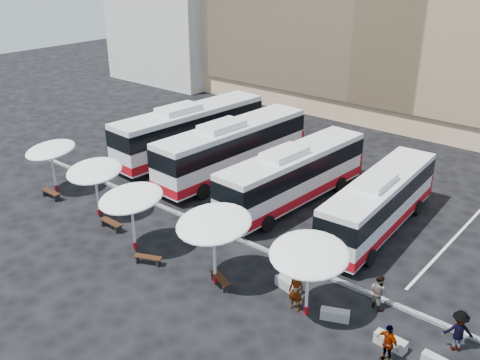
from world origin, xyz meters
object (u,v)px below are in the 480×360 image
Objects in this scene: sunshade_2 at (131,198)px; wood_bench_1 at (111,223)px; conc_bench_2 at (390,342)px; passenger_0 at (296,292)px; sunshade_4 at (309,255)px; passenger_1 at (378,292)px; conc_bench_0 at (288,284)px; passenger_3 at (458,331)px; bus_0 at (191,129)px; bus_2 at (294,174)px; sunshade_1 at (94,171)px; bus_1 at (233,147)px; wood_bench_0 at (51,193)px; passenger_2 at (387,343)px; sunshade_3 at (214,224)px; bus_3 at (380,201)px; wood_bench_3 at (220,279)px; sunshade_0 at (50,150)px; conc_bench_1 at (335,315)px; wood_bench_2 at (148,258)px.

wood_bench_1 is (-2.71, 0.53, -2.59)m from sunshade_2.
conc_bench_2 reaches higher than wood_bench_1.
sunshade_2 is 9.78m from passenger_0.
conc_bench_2 is 4.38m from passenger_0.
sunshade_4 is 2.68× the size of passenger_1.
conc_bench_0 is 0.75× the size of passenger_3.
bus_0 is at bearing -3.72° from passenger_1.
sunshade_4 is 3.41× the size of conc_bench_2.
sunshade_1 is (-7.88, -8.88, 0.92)m from bus_2.
sunshade_4 is at bearing -35.20° from bus_1.
conc_bench_2 is (22.74, 1.00, -0.12)m from wood_bench_0.
sunshade_2 is 2.63× the size of wood_bench_1.
passenger_2 is at bearing -1.25° from sunshade_1.
sunshade_3 is 2.33× the size of passenger_2.
wood_bench_0 is (-8.94, 0.60, -2.60)m from sunshade_2.
bus_3 is 10.35m from wood_bench_3.
bus_2 is 10.91m from passenger_0.
bus_3 is 6.75× the size of passenger_1.
sunshade_0 reaches higher than wood_bench_3.
passenger_3 is (18.42, -7.87, -1.17)m from bus_1.
sunshade_1 is 14.70m from sunshade_4.
conc_bench_1 is at bearing -43.09° from bus_2.
conc_bench_2 is (4.88, -8.53, -1.57)m from bus_3.
sunshade_3 is (12.76, -11.33, 1.03)m from bus_0.
bus_1 reaches higher than bus_2.
bus_0 is 1.10× the size of bus_2.
sunshade_3 is 2.49× the size of wood_bench_0.
bus_3 is 9.13× the size of conc_bench_1.
wood_bench_2 is 12.40m from passenger_2.
sunshade_1 is at bearing -22.69° from passenger_3.
bus_2 is 2.68× the size of sunshade_4.
wood_bench_1 is 8.45m from wood_bench_3.
sunshade_0 is at bearing 175.92° from wood_bench_3.
wood_bench_3 is at bearing -166.66° from conc_bench_1.
sunshade_0 is at bearing 172.18° from wood_bench_1.
sunshade_4 is 3.91m from passenger_1.
bus_3 is at bearing 55.89° from wood_bench_2.
sunshade_4 is at bearing -9.66° from passenger_3.
wood_bench_2 is at bearing -15.13° from sunshade_1.
bus_0 reaches higher than bus_1.
bus_1 is at bearing 58.71° from wood_bench_0.
passenger_0 is 1.05× the size of passenger_3.
bus_3 reaches higher than conc_bench_1.
sunshade_2 reaches higher than passenger_3.
conc_bench_2 is 0.78× the size of passenger_2.
sunshade_4 is (4.70, 0.74, -0.13)m from sunshade_3.
bus_3 is at bearing 39.54° from wood_bench_1.
wood_bench_3 is 8.15m from conc_bench_2.
sunshade_3 is 14.53m from wood_bench_0.
passenger_1 reaches higher than conc_bench_2.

